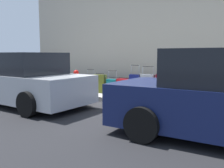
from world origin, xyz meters
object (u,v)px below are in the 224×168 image
Objects in this scene: suitcase_maroon_3 at (163,87)px; suitcase_olive_8 at (100,84)px; suitcase_teal_0 at (215,95)px; bollard_post at (59,77)px; suitcase_silver_4 at (148,86)px; suitcase_teal_7 at (112,86)px; suitcase_black_2 at (178,90)px; suitcase_red_6 at (124,87)px; suitcase_navy_5 at (135,85)px; suitcase_olive_1 at (196,91)px; suitcase_black_9 at (91,84)px; fire_hydrant at (76,79)px; parked_car_silver_1 at (25,81)px.

suitcase_maroon_3 reaches higher than suitcase_olive_8.
bollard_post is at bearing 1.70° from suitcase_teal_0.
suitcase_silver_4 is 1.46m from suitcase_teal_7.
suitcase_red_6 is (1.93, -0.05, -0.06)m from suitcase_black_2.
suitcase_maroon_3 is at bearing -176.57° from suitcase_navy_5.
bollard_post is (3.44, 0.10, 0.10)m from suitcase_navy_5.
suitcase_olive_1 is 1.51m from suitcase_silver_4.
suitcase_maroon_3 is at bearing -174.99° from suitcase_silver_4.
suitcase_olive_1 is 1.98m from suitcase_navy_5.
suitcase_olive_8 is at bearing 178.67° from suitcase_black_9.
suitcase_teal_7 is (2.43, -0.08, -0.08)m from suitcase_black_2.
suitcase_navy_5 is 1.34× the size of fire_hydrant.
suitcase_black_9 reaches higher than suitcase_teal_7.
parked_car_silver_1 is (1.46, 2.62, 0.35)m from suitcase_teal_7.
suitcase_olive_1 is 0.86× the size of suitcase_teal_7.
suitcase_navy_5 is at bearing 1.71° from suitcase_silver_4.
suitcase_silver_4 is 1.22× the size of suitcase_black_9.
suitcase_navy_5 is at bearing 1.76° from suitcase_teal_0.
suitcase_red_6 is 0.72× the size of suitcase_black_9.
suitcase_olive_1 is 0.68× the size of suitcase_navy_5.
suitcase_olive_1 reaches higher than suitcase_red_6.
bollard_post reaches higher than suitcase_teal_7.
suitcase_teal_0 reaches higher than suitcase_red_6.
suitcase_black_2 is at bearing 178.08° from suitcase_teal_7.
suitcase_teal_7 is 0.20× the size of parked_car_silver_1.
suitcase_navy_5 is 3.50m from parked_car_silver_1.
suitcase_silver_4 reaches higher than bollard_post.
suitcase_black_2 is at bearing 179.86° from fire_hydrant.
suitcase_silver_4 is (0.99, 0.03, 0.04)m from suitcase_black_2.
bollard_post is at bearing 1.66° from suitcase_navy_5.
suitcase_olive_1 is 3.42m from suitcase_olive_8.
fire_hydrant is at bearing -169.33° from bollard_post.
bollard_post is (5.96, 0.18, 0.21)m from suitcase_teal_0.
suitcase_maroon_3 reaches higher than suitcase_teal_0.
suitcase_silver_4 is at bearing -139.15° from parked_car_silver_1.
suitcase_maroon_3 is 0.24× the size of parked_car_silver_1.
suitcase_olive_1 is 0.70× the size of suitcase_silver_4.
suitcase_silver_4 is at bearing 179.80° from suitcase_black_9.
fire_hydrant is (3.62, 0.01, 0.02)m from suitcase_maroon_3.
suitcase_silver_4 is at bearing 1.77° from suitcase_teal_0.
suitcase_olive_1 is at bearing -179.23° from fire_hydrant.
bollard_post is (2.46, 0.22, 0.21)m from suitcase_teal_7.
suitcase_maroon_3 is 1.45m from suitcase_red_6.
suitcase_black_9 is at bearing -1.33° from suitcase_olive_8.
suitcase_black_2 is at bearing -178.43° from suitcase_navy_5.
parked_car_silver_1 is at bearing 68.44° from suitcase_olive_8.
suitcase_teal_7 is 0.92m from suitcase_black_9.
suitcase_black_2 reaches higher than fire_hydrant.
suitcase_black_2 reaches higher than suitcase_olive_1.
suitcase_navy_5 is at bearing 1.57° from suitcase_black_2.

